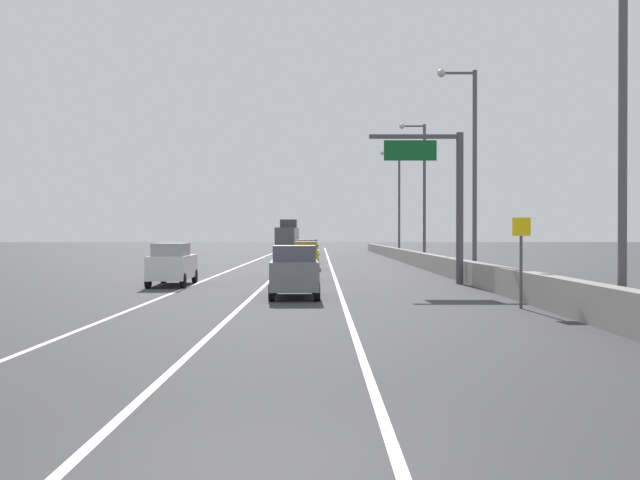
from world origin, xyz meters
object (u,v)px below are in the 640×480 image
Objects in this scene: lamp_post_right_fourth at (394,197)px; car_silver_2 at (303,251)px; lamp_post_right_near at (611,89)px; car_yellow_1 at (303,255)px; lamp_post_right_second at (467,160)px; overhead_sign_gantry at (442,189)px; car_blue_4 at (308,247)px; car_red_5 at (290,264)px; speed_advisory_sign at (518,255)px; car_white_0 at (169,264)px; car_gray_3 at (291,272)px; box_truck at (284,238)px; lamp_post_right_third at (418,185)px.

lamp_post_right_fourth reaches higher than car_silver_2.
lamp_post_right_near is 32.27m from car_yellow_1.
overhead_sign_gantry is at bearing -122.88° from lamp_post_right_second.
lamp_post_right_near is 2.71× the size of car_blue_4.
lamp_post_right_near reaches higher than car_blue_4.
car_red_5 is (-9.59, -38.55, -5.50)m from lamp_post_right_fourth.
speed_advisory_sign reaches higher than car_white_0.
speed_advisory_sign is 6.25m from lamp_post_right_near.
lamp_post_right_fourth is 2.62× the size of car_red_5.
car_silver_2 is at bearing 91.11° from car_yellow_1.
overhead_sign_gantry is 1.62× the size of car_silver_2.
lamp_post_right_fourth reaches higher than car_gray_3.
box_truck reaches higher than car_blue_4.
lamp_post_right_third is 12.55m from car_yellow_1.
lamp_post_right_third is at bearing 64.46° from car_red_5.
car_red_5 is at bearing -103.97° from lamp_post_right_fourth.
lamp_post_right_third is at bearing -90.20° from lamp_post_right_fourth.
car_blue_4 is 0.42× the size of box_truck.
car_gray_3 is 1.00× the size of car_blue_4.
lamp_post_right_second is 1.00× the size of lamp_post_right_third.
lamp_post_right_third is 2.44× the size of car_silver_2.
speed_advisory_sign is 0.27× the size of lamp_post_right_third.
speed_advisory_sign is at bearing -80.94° from box_truck.
car_red_5 is (5.66, 2.79, -0.09)m from car_white_0.
box_truck is at bearing 95.82° from car_silver_2.
overhead_sign_gantry is 0.66× the size of lamp_post_right_near.
speed_advisory_sign is at bearing -91.70° from lamp_post_right_fourth.
lamp_post_right_fourth is 20.53m from box_truck.
lamp_post_right_near is (1.88, -15.72, 1.70)m from overhead_sign_gantry.
car_red_5 is at bearing -115.54° from lamp_post_right_third.
car_white_0 reaches higher than car_yellow_1.
car_white_0 is 1.13× the size of car_gray_3.
speed_advisory_sign is 0.65× the size of car_yellow_1.
car_blue_4 is (-0.19, 36.78, -0.04)m from car_yellow_1.
car_silver_2 is (-0.23, 11.85, 0.02)m from car_yellow_1.
lamp_post_right_fourth is (0.07, 18.62, 0.00)m from lamp_post_right_third.
lamp_post_right_near is 1.00× the size of lamp_post_right_fourth.
lamp_post_right_near is 72.84m from box_truck.
lamp_post_right_near reaches higher than car_silver_2.
car_silver_2 is at bearing 101.50° from speed_advisory_sign.
lamp_post_right_second reaches higher than car_yellow_1.
lamp_post_right_third is 31.90m from car_blue_4.
lamp_post_right_third is 27.86m from car_white_0.
car_yellow_1 is 0.99× the size of car_silver_2.
car_white_0 is at bearing -92.91° from box_truck.
lamp_post_right_third is 18.62m from lamp_post_right_fourth.
car_gray_3 is at bearing -89.85° from car_blue_4.
lamp_post_right_fourth is 2.40× the size of car_white_0.
car_gray_3 is 0.96× the size of car_red_5.
lamp_post_right_near reaches higher than car_gray_3.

